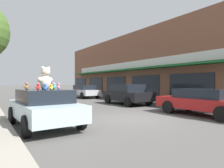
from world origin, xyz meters
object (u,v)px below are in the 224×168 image
teddy_bear_giant (46,78)px  teddy_bear_yellow (51,87)px  teddy_bear_purple (52,85)px  teddy_bear_red (38,87)px  teddy_bear_white (54,86)px  teddy_bear_pink (59,86)px  parked_car_far_right (84,91)px  teddy_bear_brown (27,86)px  plush_art_car (44,107)px  teddy_bear_blue (45,87)px  teddy_bear_green (43,85)px  parked_car_far_left (202,101)px  teddy_bear_teal (54,86)px  parked_car_far_center (127,94)px

teddy_bear_giant → teddy_bear_yellow: (-0.05, -0.98, -0.33)m
teddy_bear_purple → teddy_bear_red: (-0.94, -1.60, -0.04)m
teddy_bear_white → teddy_bear_pink: teddy_bear_white is taller
teddy_bear_giant → parked_car_far_right: bearing=-140.5°
teddy_bear_white → teddy_bear_yellow: (-0.53, -1.46, -0.02)m
teddy_bear_brown → teddy_bear_red: size_ratio=1.20×
plush_art_car → parked_car_far_right: size_ratio=0.95×
teddy_bear_blue → teddy_bear_green: teddy_bear_green is taller
teddy_bear_purple → teddy_bear_pink: size_ratio=1.22×
parked_car_far_left → teddy_bear_yellow: bearing=171.2°
teddy_bear_blue → teddy_bear_yellow: 0.42m
parked_car_far_right → teddy_bear_white: bearing=-120.5°
teddy_bear_blue → teddy_bear_purple: bearing=-88.8°
teddy_bear_teal → parked_car_far_right: (7.02, 12.13, -0.76)m
teddy_bear_giant → teddy_bear_green: bearing=-106.2°
teddy_bear_pink → plush_art_car: bearing=-53.6°
teddy_bear_white → parked_car_far_center: 7.86m
teddy_bear_blue → parked_car_far_right: (7.68, 13.43, -0.75)m
teddy_bear_yellow → parked_car_far_right: 15.08m
teddy_bear_red → parked_car_far_right: (7.84, 13.06, -0.76)m
plush_art_car → teddy_bear_green: 1.10m
teddy_bear_white → teddy_bear_pink: bearing=150.7°
teddy_bear_pink → parked_car_far_right: bearing=-158.8°
teddy_bear_giant → parked_car_far_left: bearing=144.5°
teddy_bear_red → teddy_bear_green: size_ratio=0.63×
teddy_bear_pink → teddy_bear_red: bearing=-11.9°
teddy_bear_purple → teddy_bear_blue: teddy_bear_purple is taller
plush_art_car → teddy_bear_white: (0.62, 0.80, 0.79)m
teddy_bear_purple → teddy_bear_red: size_ratio=1.32×
plush_art_car → teddy_bear_white: bearing=49.8°
parked_car_far_center → parked_car_far_right: (0.00, 7.91, -0.05)m
teddy_bear_white → parked_car_far_center: size_ratio=0.06×
plush_art_car → teddy_bear_green: bearing=78.0°
teddy_bear_pink → teddy_bear_teal: bearing=-122.7°
teddy_bear_brown → teddy_bear_teal: (1.10, 0.40, -0.02)m
plush_art_car → teddy_bear_blue: 1.25m
teddy_bear_brown → teddy_bear_teal: 1.17m
teddy_bear_yellow → teddy_bear_pink: bearing=-146.6°
parked_car_far_right → teddy_bear_purple: bearing=-121.1°
teddy_bear_red → teddy_bear_teal: bearing=-143.1°
teddy_bear_giant → teddy_bear_blue: teddy_bear_giant is taller
teddy_bear_blue → teddy_bear_red: size_ratio=0.96×
teddy_bear_brown → teddy_bear_green: bearing=-135.5°
teddy_bear_white → teddy_bear_green: 0.51m
plush_art_car → teddy_bear_purple: teddy_bear_purple is taller
teddy_bear_giant → teddy_bear_teal: size_ratio=3.76×
teddy_bear_red → parked_car_far_right: bearing=-132.4°
teddy_bear_yellow → teddy_bear_teal: size_ratio=0.91×
teddy_bear_white → plush_art_car: bearing=119.0°
teddy_bear_giant → teddy_bear_white: (0.48, 0.48, -0.31)m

